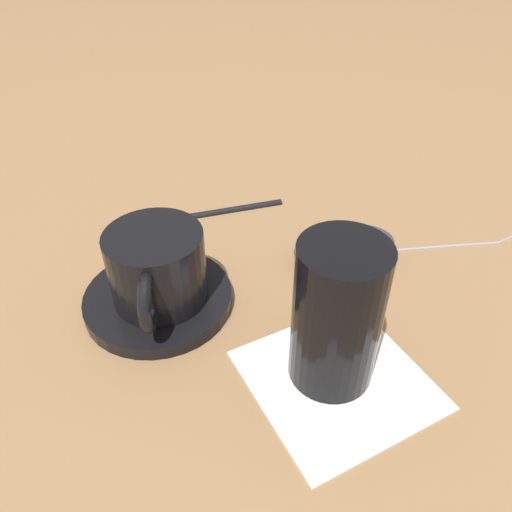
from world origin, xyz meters
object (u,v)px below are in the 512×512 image
at_px(drinking_glass, 337,315).
at_px(pen, 215,210).
at_px(saucer, 159,299).
at_px(computer_mouse, 345,247).
at_px(coffee_cup, 157,268).

bearing_deg(drinking_glass, pen, 9.38).
bearing_deg(drinking_glass, saucer, 46.94).
bearing_deg(computer_mouse, coffee_cup, 96.48).
bearing_deg(computer_mouse, drinking_glass, 152.56).
bearing_deg(saucer, computer_mouse, -85.20).
bearing_deg(saucer, pen, -30.77).
relative_size(coffee_cup, drinking_glass, 0.94).
relative_size(computer_mouse, pen, 0.66).
height_order(computer_mouse, drinking_glass, drinking_glass).
bearing_deg(pen, computer_mouse, -137.76).
xyz_separation_m(computer_mouse, pen, (0.12, 0.11, -0.01)).
distance_m(saucer, drinking_glass, 0.17).
bearing_deg(drinking_glass, computer_mouse, -27.44).
distance_m(coffee_cup, drinking_glass, 0.16).
xyz_separation_m(coffee_cup, pen, (0.14, -0.08, -0.04)).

